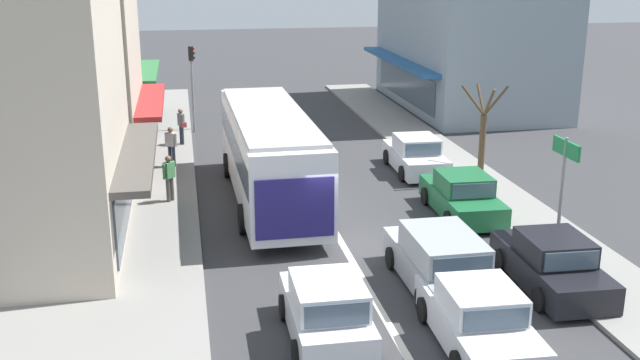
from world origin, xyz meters
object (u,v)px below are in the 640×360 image
hatchback_adjacent_lane_lead (327,312)px  street_tree_right (482,137)px  city_bus (270,150)px  directional_road_sign (564,170)px  pedestrian_with_handbag_near (181,124)px  parked_sedan_kerb_second (462,197)px  pedestrian_far_walker (171,144)px  sedan_behind_bus_mid (478,319)px  parked_sedan_kerb_front (552,264)px  wagon_adjacent_lane_trail (440,262)px  parked_sedan_kerb_third (416,156)px  pedestrian_browsing_midblock (169,175)px  traffic_light_downstreet (192,74)px

hatchback_adjacent_lane_lead → street_tree_right: size_ratio=0.97×
city_bus → directional_road_sign: 10.05m
directional_road_sign → pedestrian_with_handbag_near: bearing=124.1°
parked_sedan_kerb_second → pedestrian_with_handbag_near: pedestrian_with_handbag_near is taller
pedestrian_with_handbag_near → pedestrian_far_walker: same height
sedan_behind_bus_mid → parked_sedan_kerb_front: bearing=40.0°
sedan_behind_bus_mid → wagon_adjacent_lane_trail: bearing=86.7°
parked_sedan_kerb_third → pedestrian_browsing_midblock: bearing=-165.7°
hatchback_adjacent_lane_lead → pedestrian_browsing_midblock: 11.02m
city_bus → parked_sedan_kerb_third: city_bus is taller
hatchback_adjacent_lane_lead → pedestrian_with_handbag_near: (-3.06, 18.71, 0.36)m
traffic_light_downstreet → pedestrian_far_walker: 7.07m
parked_sedan_kerb_second → directional_road_sign: size_ratio=1.18×
street_tree_right → pedestrian_far_walker: 12.29m
parked_sedan_kerb_front → pedestrian_browsing_midblock: (-9.81, 8.75, 0.40)m
city_bus → wagon_adjacent_lane_trail: city_bus is taller
sedan_behind_bus_mid → parked_sedan_kerb_second: size_ratio=1.00×
wagon_adjacent_lane_trail → parked_sedan_kerb_front: bearing=-10.2°
pedestrian_far_walker → hatchback_adjacent_lane_lead: bearing=-76.9°
city_bus → hatchback_adjacent_lane_lead: bearing=-89.7°
hatchback_adjacent_lane_lead → pedestrian_far_walker: bearing=103.1°
wagon_adjacent_lane_trail → pedestrian_far_walker: (-6.91, 12.81, 0.32)m
wagon_adjacent_lane_trail → pedestrian_far_walker: bearing=118.3°
parked_sedan_kerb_front → sedan_behind_bus_mid: bearing=-140.0°
directional_road_sign → wagon_adjacent_lane_trail: bearing=-163.3°
parked_sedan_kerb_second → pedestrian_with_handbag_near: bearing=129.2°
street_tree_right → directional_road_sign: bearing=-95.6°
parked_sedan_kerb_second → directional_road_sign: directional_road_sign is taller
city_bus → parked_sedan_kerb_third: bearing=24.0°
pedestrian_with_handbag_near → hatchback_adjacent_lane_lead: bearing=-80.7°
parked_sedan_kerb_front → pedestrian_far_walker: pedestrian_far_walker is taller
city_bus → traffic_light_downstreet: (-2.38, 11.63, 0.97)m
parked_sedan_kerb_second → street_tree_right: (1.99, 3.31, 1.17)m
pedestrian_browsing_midblock → parked_sedan_kerb_third: bearing=14.3°
pedestrian_browsing_midblock → pedestrian_far_walker: (0.04, 4.58, 0.00)m
hatchback_adjacent_lane_lead → parked_sedan_kerb_front: hatchback_adjacent_lane_lead is taller
parked_sedan_kerb_third → pedestrian_far_walker: pedestrian_far_walker is taller
hatchback_adjacent_lane_lead → wagon_adjacent_lane_trail: 4.06m
pedestrian_far_walker → parked_sedan_kerb_third: bearing=-12.4°
city_bus → directional_road_sign: size_ratio=3.02×
parked_sedan_kerb_second → street_tree_right: street_tree_right is taller
wagon_adjacent_lane_trail → parked_sedan_kerb_second: 5.94m
hatchback_adjacent_lane_lead → pedestrian_browsing_midblock: (-3.53, 10.43, 0.36)m
traffic_light_downstreet → pedestrian_browsing_midblock: 11.53m
parked_sedan_kerb_second → pedestrian_far_walker: bearing=141.9°
directional_road_sign → parked_sedan_kerb_front: bearing=-121.6°
parked_sedan_kerb_third → directional_road_sign: 9.81m
street_tree_right → pedestrian_with_handbag_near: bearing=144.7°
pedestrian_with_handbag_near → pedestrian_far_walker: size_ratio=1.00×
parked_sedan_kerb_third → traffic_light_downstreet: bearing=134.0°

